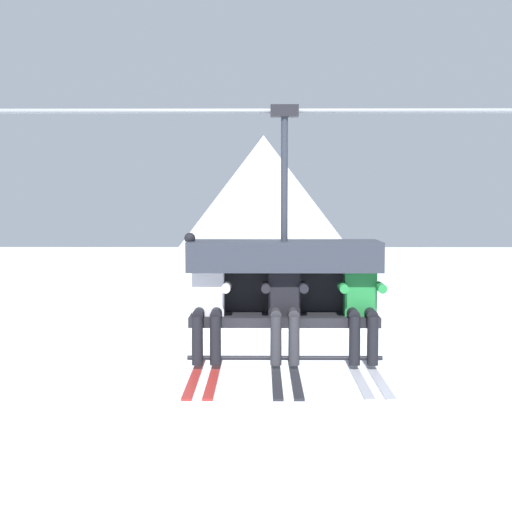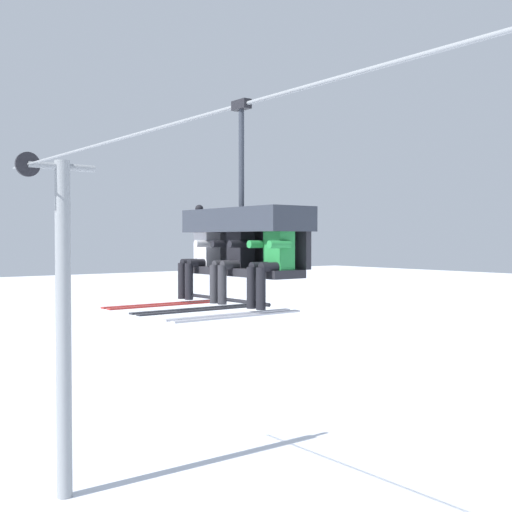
{
  "view_description": "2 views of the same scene",
  "coord_description": "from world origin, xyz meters",
  "px_view_note": "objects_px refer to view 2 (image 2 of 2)",
  "views": [
    {
      "loc": [
        -0.57,
        -8.71,
        6.95
      ],
      "look_at": [
        -0.64,
        -0.77,
        6.36
      ],
      "focal_mm": 55.0,
      "sensor_mm": 36.0,
      "label": 1
    },
    {
      "loc": [
        6.18,
        -5.64,
        6.12
      ],
      "look_at": [
        -0.3,
        -0.6,
        5.9
      ],
      "focal_mm": 45.0,
      "sensor_mm": 36.0,
      "label": 2
    }
  ],
  "objects_px": {
    "chairlift_chair": "(246,231)",
    "skier_black": "(232,255)",
    "lift_tower_near": "(63,320)",
    "skier_white": "(199,252)",
    "skier_green": "(271,256)"
  },
  "relations": [
    {
      "from": "chairlift_chair",
      "to": "skier_black",
      "type": "relative_size",
      "value": 1.48
    },
    {
      "from": "skier_black",
      "to": "skier_green",
      "type": "distance_m",
      "value": 0.77
    },
    {
      "from": "skier_black",
      "to": "skier_green",
      "type": "xyz_separation_m",
      "value": [
        0.77,
        0.0,
        0.0
      ]
    },
    {
      "from": "lift_tower_near",
      "to": "skier_black",
      "type": "height_order",
      "value": "lift_tower_near"
    },
    {
      "from": "chairlift_chair",
      "to": "skier_black",
      "type": "distance_m",
      "value": 0.37
    },
    {
      "from": "lift_tower_near",
      "to": "skier_white",
      "type": "xyz_separation_m",
      "value": [
        7.36,
        -0.92,
        1.73
      ]
    },
    {
      "from": "lift_tower_near",
      "to": "skier_white",
      "type": "bearing_deg",
      "value": -7.14
    },
    {
      "from": "chairlift_chair",
      "to": "skier_green",
      "type": "height_order",
      "value": "chairlift_chair"
    },
    {
      "from": "lift_tower_near",
      "to": "skier_green",
      "type": "distance_m",
      "value": 9.11
    },
    {
      "from": "skier_white",
      "to": "skier_green",
      "type": "bearing_deg",
      "value": -0.25
    },
    {
      "from": "chairlift_chair",
      "to": "skier_white",
      "type": "height_order",
      "value": "chairlift_chair"
    },
    {
      "from": "chairlift_chair",
      "to": "skier_green",
      "type": "xyz_separation_m",
      "value": [
        0.77,
        -0.22,
        -0.3
      ]
    },
    {
      "from": "lift_tower_near",
      "to": "skier_black",
      "type": "bearing_deg",
      "value": -6.52
    },
    {
      "from": "skier_white",
      "to": "skier_green",
      "type": "height_order",
      "value": "skier_white"
    },
    {
      "from": "lift_tower_near",
      "to": "chairlift_chair",
      "type": "xyz_separation_m",
      "value": [
        8.13,
        -0.71,
        2.01
      ]
    }
  ]
}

